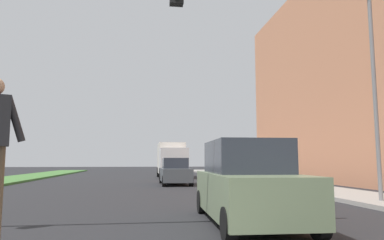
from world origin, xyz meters
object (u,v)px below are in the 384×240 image
Objects in this scene: sedan_midblock at (175,172)px; truck_box_delivery at (172,159)px; suv_crossing at (247,184)px; street_lamp_right at (371,72)px.

truck_box_delivery reaches higher than sedan_midblock.
suv_crossing is 14.20m from sedan_midblock.
truck_box_delivery is (-5.29, 20.66, -2.96)m from street_lamp_right.
suv_crossing is at bearing -152.41° from street_lamp_right.
suv_crossing is (-5.43, -2.84, -3.66)m from street_lamp_right.
suv_crossing reaches higher than sedan_midblock.
truck_box_delivery is at bearing 86.62° from sedan_midblock.
suv_crossing is at bearing -90.34° from truck_box_delivery.
truck_box_delivery is (0.55, 9.30, 0.86)m from sedan_midblock.
suv_crossing is at bearing -88.35° from sedan_midblock.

